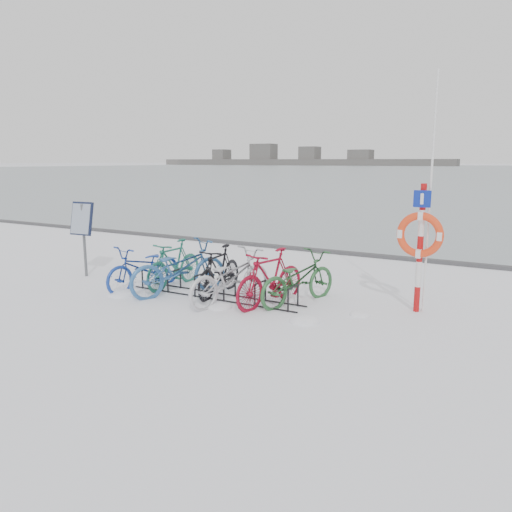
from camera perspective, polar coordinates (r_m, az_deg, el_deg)
name	(u,v)px	position (r m, az deg, el deg)	size (l,w,h in m)	color
ground	(215,297)	(10.53, -4.69, -4.66)	(900.00, 900.00, 0.00)	white
quay_edge	(321,251)	(15.64, 7.48, 0.60)	(400.00, 0.25, 0.10)	#3F3F42
bike_rack	(215,288)	(10.49, -4.70, -3.71)	(4.00, 0.48, 0.46)	black
info_board	(82,223)	(12.81, -19.25, 3.57)	(0.63, 0.28, 1.83)	#595B5E
lifebuoy_station	(420,235)	(9.62, 18.28, 2.27)	(0.84, 0.23, 4.37)	#AC0D0F
shoreline	(291,160)	(297.24, 3.97, 10.85)	(180.00, 12.00, 9.50)	#4B4B4B
bike_0	(144,266)	(11.32, -12.64, -1.11)	(0.68, 1.97, 1.03)	#193896
bike_1	(174,263)	(11.41, -9.36, -0.74)	(0.51, 1.82, 1.09)	#1D6451
bike_2	(179,267)	(10.74, -8.82, -1.21)	(0.78, 2.25, 1.18)	#2E5D97
bike_3	(219,269)	(10.61, -4.22, -1.55)	(0.51, 1.79, 1.08)	black
bike_4	(230,276)	(9.94, -2.98, -2.28)	(0.74, 2.12, 1.11)	#B5B7BD
bike_5	(270,276)	(9.79, 1.65, -2.35)	(0.54, 1.91, 1.15)	maroon
bike_6	(298,277)	(9.98, 4.82, -2.39)	(0.71, 2.03, 1.06)	#295C30
snow_drifts	(220,300)	(10.27, -4.17, -5.06)	(5.86, 2.09, 0.22)	white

